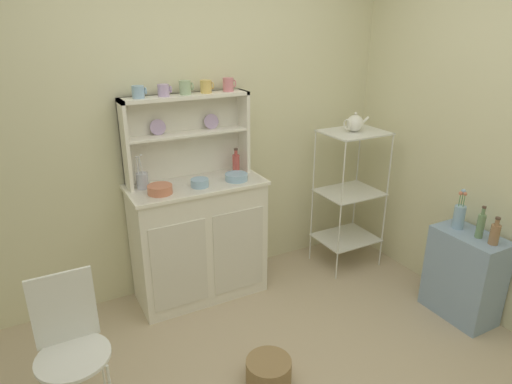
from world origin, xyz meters
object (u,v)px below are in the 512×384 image
(flower_vase, at_px, (459,215))
(vinegar_bottle, at_px, (495,234))
(wire_chair, at_px, (70,339))
(bowl_mixing_large, at_px, (160,189))
(bakers_rack, at_px, (350,187))
(side_shelf_blue, at_px, (464,275))
(oil_bottle, at_px, (481,225))
(floor_basket, at_px, (269,371))
(hutch_cabinet, at_px, (199,239))
(jam_bottle, at_px, (236,163))
(porcelain_teapot, at_px, (355,123))
(utensil_jar, at_px, (142,180))
(hutch_shelf_unit, at_px, (185,129))
(cup_sky_0, at_px, (138,92))

(flower_vase, height_order, vinegar_bottle, flower_vase)
(wire_chair, distance_m, bowl_mixing_large, 1.10)
(bakers_rack, distance_m, side_shelf_blue, 1.08)
(oil_bottle, bearing_deg, floor_basket, 175.39)
(hutch_cabinet, bearing_deg, floor_basket, -89.66)
(jam_bottle, relative_size, porcelain_teapot, 0.84)
(floor_basket, relative_size, porcelain_teapot, 1.20)
(bakers_rack, bearing_deg, bowl_mixing_large, 177.32)
(jam_bottle, xyz_separation_m, porcelain_teapot, (0.92, -0.23, 0.25))
(utensil_jar, xyz_separation_m, flower_vase, (1.90, -1.08, -0.24))
(hutch_shelf_unit, bearing_deg, cup_sky_0, -172.96)
(hutch_cabinet, distance_m, bowl_mixing_large, 0.55)
(jam_bottle, bearing_deg, vinegar_bottle, -49.12)
(hutch_shelf_unit, height_order, floor_basket, hutch_shelf_unit)
(bakers_rack, relative_size, floor_basket, 4.38)
(wire_chair, distance_m, floor_basket, 1.12)
(jam_bottle, height_order, oil_bottle, jam_bottle)
(wire_chair, distance_m, vinegar_bottle, 2.58)
(side_shelf_blue, xyz_separation_m, oil_bottle, (0.00, -0.05, 0.41))
(hutch_cabinet, distance_m, vinegar_bottle, 2.01)
(hutch_shelf_unit, bearing_deg, porcelain_teapot, -13.53)
(cup_sky_0, height_order, flower_vase, cup_sky_0)
(oil_bottle, bearing_deg, flower_vase, 89.91)
(hutch_shelf_unit, relative_size, floor_basket, 3.38)
(utensil_jar, relative_size, oil_bottle, 1.11)
(hutch_cabinet, bearing_deg, vinegar_bottle, -39.71)
(cup_sky_0, bearing_deg, vinegar_bottle, -37.02)
(hutch_cabinet, bearing_deg, side_shelf_blue, -36.15)
(wire_chair, xyz_separation_m, oil_bottle, (2.53, -0.37, 0.21))
(porcelain_teapot, bearing_deg, flower_vase, -73.32)
(bowl_mixing_large, bearing_deg, porcelain_teapot, -2.69)
(cup_sky_0, height_order, bowl_mixing_large, cup_sky_0)
(floor_basket, height_order, oil_bottle, oil_bottle)
(vinegar_bottle, bearing_deg, wire_chair, 169.42)
(utensil_jar, height_order, vinegar_bottle, utensil_jar)
(jam_bottle, bearing_deg, hutch_cabinet, -166.43)
(hutch_cabinet, bearing_deg, wire_chair, -140.97)
(floor_basket, height_order, flower_vase, flower_vase)
(floor_basket, distance_m, bowl_mixing_large, 1.33)
(vinegar_bottle, bearing_deg, hutch_shelf_unit, 136.91)
(hutch_shelf_unit, relative_size, bakers_rack, 0.77)
(oil_bottle, distance_m, vinegar_bottle, 0.11)
(side_shelf_blue, bearing_deg, hutch_shelf_unit, 140.11)
(utensil_jar, distance_m, vinegar_bottle, 2.34)
(hutch_shelf_unit, height_order, oil_bottle, hutch_shelf_unit)
(side_shelf_blue, height_order, utensil_jar, utensil_jar)
(hutch_cabinet, distance_m, bakers_rack, 1.31)
(floor_basket, bearing_deg, jam_bottle, 72.79)
(hutch_shelf_unit, height_order, jam_bottle, hutch_shelf_unit)
(floor_basket, xyz_separation_m, oil_bottle, (1.53, -0.12, 0.65))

